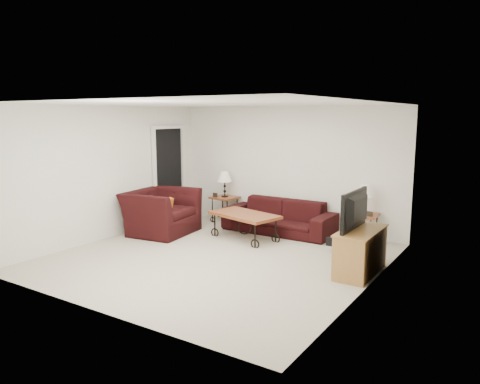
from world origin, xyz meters
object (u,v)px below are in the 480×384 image
object	(u,v)px
side_table_right	(363,228)
coffee_table	(245,226)
armchair	(161,212)
lamp_right	(365,199)
television	(361,210)
side_table_left	(225,209)
sofa	(279,216)
backpack	(336,238)
tv_stand	(360,252)
lamp_left	(225,184)

from	to	relation	value
side_table_right	coffee_table	size ratio (longest dim) A/B	0.41
coffee_table	armchair	world-z (taller)	armchair
lamp_right	television	xyz separation A→B (m)	(0.47, -1.68, 0.14)
lamp_right	coffee_table	xyz separation A→B (m)	(-1.97, -0.97, -0.56)
side_table_left	coffee_table	xyz separation A→B (m)	(1.12, -0.97, -0.03)
sofa	side_table_left	xyz separation A→B (m)	(-1.43, 0.18, -0.04)
sofa	backpack	distance (m)	1.56
sofa	television	world-z (taller)	television
armchair	television	size ratio (longest dim) A/B	1.32
coffee_table	television	xyz separation A→B (m)	(2.44, -0.71, 0.71)
sofa	tv_stand	world-z (taller)	tv_stand
side_table_left	tv_stand	bearing A→B (deg)	-25.11
side_table_right	television	xyz separation A→B (m)	(0.47, -1.68, 0.68)
television	armchair	bearing A→B (deg)	-92.82
side_table_right	lamp_right	bearing A→B (deg)	0.00
tv_stand	lamp_left	bearing A→B (deg)	154.89
side_table_left	television	distance (m)	4.00
sofa	lamp_right	size ratio (longest dim) A/B	4.12
lamp_left	tv_stand	distance (m)	3.99
sofa	armchair	xyz separation A→B (m)	(-1.95, -1.30, 0.10)
side_table_left	lamp_right	bearing A→B (deg)	-0.00
armchair	tv_stand	xyz separation A→B (m)	(4.11, -0.20, -0.09)
television	sofa	bearing A→B (deg)	-125.09
lamp_right	tv_stand	size ratio (longest dim) A/B	0.49
side_table_right	lamp_right	world-z (taller)	lamp_right
lamp_left	backpack	xyz separation A→B (m)	(2.86, -0.79, -0.61)
coffee_table	television	distance (m)	2.64
side_table_right	tv_stand	xyz separation A→B (m)	(0.49, -1.68, 0.06)
sofa	tv_stand	xyz separation A→B (m)	(2.16, -1.50, 0.01)
lamp_right	television	distance (m)	1.75
sofa	side_table_right	size ratio (longest dim) A/B	4.12
armchair	coffee_table	bearing A→B (deg)	-79.99
side_table_left	armchair	bearing A→B (deg)	-109.33
sofa	coffee_table	distance (m)	0.86
lamp_right	coffee_table	distance (m)	2.27
lamp_right	sofa	bearing A→B (deg)	-173.83
lamp_right	coffee_table	size ratio (longest dim) A/B	0.41
lamp_right	tv_stand	bearing A→B (deg)	-73.71
coffee_table	side_table_left	bearing A→B (deg)	139.02
side_table_left	tv_stand	size ratio (longest dim) A/B	0.51
side_table_left	tv_stand	distance (m)	3.96
tv_stand	television	world-z (taller)	television
side_table_left	lamp_left	world-z (taller)	lamp_left
sofa	television	xyz separation A→B (m)	(2.14, -1.50, 0.63)
lamp_left	tv_stand	bearing A→B (deg)	-25.11
lamp_left	tv_stand	world-z (taller)	lamp_left
side_table_right	television	world-z (taller)	television
side_table_left	lamp_left	distance (m)	0.56
coffee_table	lamp_left	bearing A→B (deg)	139.02
lamp_right	armchair	size ratio (longest dim) A/B	0.41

